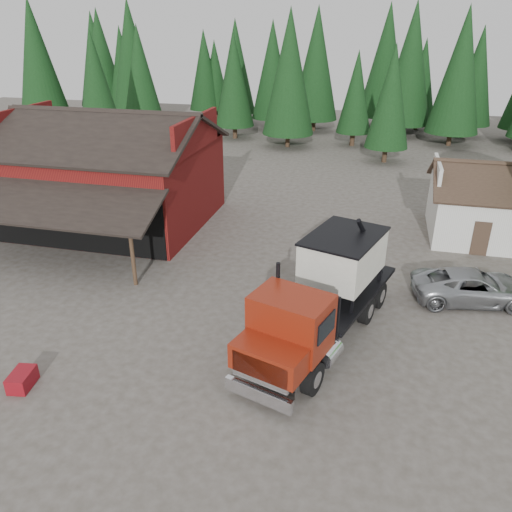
# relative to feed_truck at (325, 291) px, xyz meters

# --- Properties ---
(ground) EXTENTS (120.00, 120.00, 0.00)m
(ground) POSITION_rel_feed_truck_xyz_m (-4.02, 0.18, -2.14)
(ground) COLOR #474238
(ground) RESTS_ON ground
(red_barn) EXTENTS (12.80, 13.63, 7.18)m
(red_barn) POSITION_rel_feed_truck_xyz_m (-15.02, 10.09, 0.55)
(red_barn) COLOR maroon
(red_barn) RESTS_ON ground
(farmhouse) EXTENTS (8.60, 6.42, 4.65)m
(farmhouse) POSITION_rel_feed_truck_xyz_m (8.98, 13.18, -0.48)
(farmhouse) COLOR silver
(farmhouse) RESTS_ON ground
(conifer_backdrop) EXTENTS (76.00, 16.00, 16.00)m
(conifer_backdrop) POSITION_rel_feed_truck_xyz_m (-4.02, 42.18, -2.14)
(conifer_backdrop) COLOR black
(conifer_backdrop) RESTS_ON ground
(near_pine_a) EXTENTS (4.40, 4.40, 11.40)m
(near_pine_a) POSITION_rel_feed_truck_xyz_m (-26.02, 28.18, 4.25)
(near_pine_a) COLOR #382619
(near_pine_a) RESTS_ON ground
(near_pine_b) EXTENTS (3.96, 3.96, 10.40)m
(near_pine_b) POSITION_rel_feed_truck_xyz_m (1.98, 30.18, 3.74)
(near_pine_b) COLOR #382619
(near_pine_b) RESTS_ON ground
(near_pine_d) EXTENTS (5.28, 5.28, 13.40)m
(near_pine_d) POSITION_rel_feed_truck_xyz_m (-8.02, 34.18, 5.25)
(near_pine_d) COLOR #382619
(near_pine_d) RESTS_ON ground
(feed_truck) EXTENTS (5.62, 10.50, 4.59)m
(feed_truck) POSITION_rel_feed_truck_xyz_m (0.00, 0.00, 0.00)
(feed_truck) COLOR black
(feed_truck) RESTS_ON ground
(silver_car) EXTENTS (5.80, 3.43, 1.51)m
(silver_car) POSITION_rel_feed_truck_xyz_m (6.39, 4.62, -1.39)
(silver_car) COLOR #9EA1A6
(silver_car) RESTS_ON ground
(equip_box) EXTENTS (0.87, 1.20, 0.60)m
(equip_box) POSITION_rel_feed_truck_xyz_m (-10.02, -5.78, -1.84)
(equip_box) COLOR maroon
(equip_box) RESTS_ON ground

